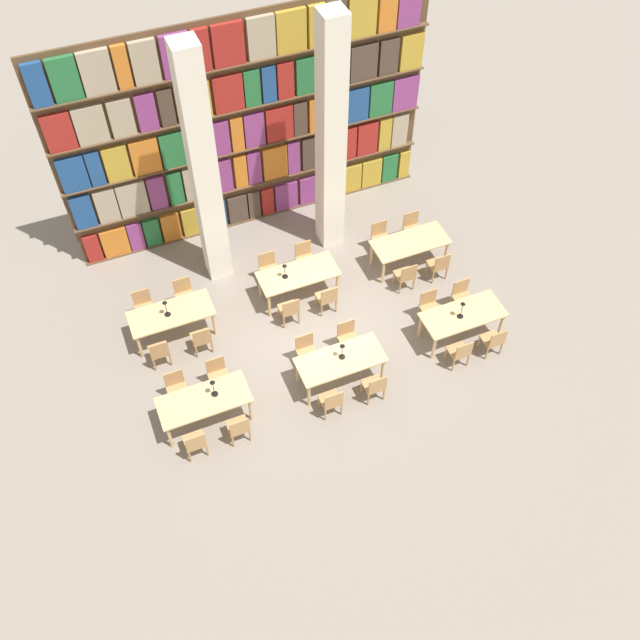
{
  "coord_description": "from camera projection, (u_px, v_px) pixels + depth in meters",
  "views": [
    {
      "loc": [
        -3.72,
        -9.18,
        12.75
      ],
      "look_at": [
        0.0,
        -0.13,
        0.69
      ],
      "focal_mm": 40.0,
      "sensor_mm": 36.0,
      "label": 1
    }
  ],
  "objects": [
    {
      "name": "chair_18",
      "position": [
        327.0,
        298.0,
        16.24
      ],
      "size": [
        0.42,
        0.4,
        0.86
      ],
      "color": "tan",
      "rests_on": "ground_plane"
    },
    {
      "name": "chair_5",
      "position": [
        307.0,
        350.0,
        15.29
      ],
      "size": [
        0.42,
        0.4,
        0.86
      ],
      "rotation": [
        0.0,
        0.0,
        3.14
      ],
      "color": "tan",
      "rests_on": "ground_plane"
    },
    {
      "name": "chair_13",
      "position": [
        144.0,
        306.0,
        16.08
      ],
      "size": [
        0.42,
        0.4,
        0.86
      ],
      "rotation": [
        0.0,
        0.0,
        3.14
      ],
      "color": "tan",
      "rests_on": "ground_plane"
    },
    {
      "name": "pillar_left",
      "position": [
        204.0,
        173.0,
        15.09
      ],
      "size": [
        0.55,
        0.55,
        6.0
      ],
      "color": "silver",
      "rests_on": "ground_plane"
    },
    {
      "name": "reading_table_4",
      "position": [
        298.0,
        276.0,
        16.37
      ],
      "size": [
        1.85,
        0.81,
        0.77
      ],
      "color": "tan",
      "rests_on": "ground_plane"
    },
    {
      "name": "chair_1",
      "position": [
        177.0,
        388.0,
        14.69
      ],
      "size": [
        0.42,
        0.4,
        0.86
      ],
      "rotation": [
        0.0,
        0.0,
        3.14
      ],
      "color": "tan",
      "rests_on": "ground_plane"
    },
    {
      "name": "chair_3",
      "position": [
        218.0,
        374.0,
        14.9
      ],
      "size": [
        0.42,
        0.4,
        0.86
      ],
      "rotation": [
        0.0,
        0.0,
        3.14
      ],
      "color": "tan",
      "rests_on": "ground_plane"
    },
    {
      "name": "desk_lamp_1",
      "position": [
        342.0,
        348.0,
        14.57
      ],
      "size": [
        0.14,
        0.14,
        0.45
      ],
      "color": "black",
      "rests_on": "reading_table_1"
    },
    {
      "name": "chair_12",
      "position": [
        159.0,
        351.0,
        15.28
      ],
      "size": [
        0.42,
        0.4,
        0.86
      ],
      "color": "tan",
      "rests_on": "ground_plane"
    },
    {
      "name": "chair_16",
      "position": [
        289.0,
        309.0,
        16.02
      ],
      "size": [
        0.42,
        0.4,
        0.86
      ],
      "color": "tan",
      "rests_on": "ground_plane"
    },
    {
      "name": "chair_15",
      "position": [
        184.0,
        294.0,
        16.31
      ],
      "size": [
        0.42,
        0.4,
        0.86
      ],
      "rotation": [
        0.0,
        0.0,
        3.14
      ],
      "color": "tan",
      "rests_on": "ground_plane"
    },
    {
      "name": "desk_lamp_4",
      "position": [
        285.0,
        268.0,
        16.01
      ],
      "size": [
        0.14,
        0.14,
        0.43
      ],
      "color": "black",
      "rests_on": "reading_table_4"
    },
    {
      "name": "reading_table_5",
      "position": [
        410.0,
        244.0,
        17.02
      ],
      "size": [
        1.85,
        0.81,
        0.77
      ],
      "color": "tan",
      "rests_on": "ground_plane"
    },
    {
      "name": "reading_table_3",
      "position": [
        171.0,
        316.0,
        15.63
      ],
      "size": [
        1.85,
        0.81,
        0.77
      ],
      "color": "tan",
      "rests_on": "ground_plane"
    },
    {
      "name": "chair_0",
      "position": [
        195.0,
        443.0,
        13.88
      ],
      "size": [
        0.42,
        0.4,
        0.86
      ],
      "color": "tan",
      "rests_on": "ground_plane"
    },
    {
      "name": "reading_table_2",
      "position": [
        463.0,
        317.0,
        15.61
      ],
      "size": [
        1.85,
        0.81,
        0.77
      ],
      "color": "tan",
      "rests_on": "ground_plane"
    },
    {
      "name": "reading_table_1",
      "position": [
        340.0,
        362.0,
        14.84
      ],
      "size": [
        1.85,
        0.81,
        0.77
      ],
      "color": "tan",
      "rests_on": "ground_plane"
    },
    {
      "name": "chair_7",
      "position": [
        348.0,
        337.0,
        15.53
      ],
      "size": [
        0.42,
        0.4,
        0.86
      ],
      "rotation": [
        0.0,
        0.0,
        3.14
      ],
      "color": "tan",
      "rests_on": "ground_plane"
    },
    {
      "name": "desk_lamp_0",
      "position": [
        213.0,
        385.0,
        13.98
      ],
      "size": [
        0.14,
        0.14,
        0.48
      ],
      "color": "black",
      "rests_on": "reading_table_0"
    },
    {
      "name": "chair_4",
      "position": [
        332.0,
        401.0,
        14.49
      ],
      "size": [
        0.42,
        0.4,
        0.86
      ],
      "color": "tan",
      "rests_on": "ground_plane"
    },
    {
      "name": "chair_10",
      "position": [
        494.0,
        340.0,
        15.47
      ],
      "size": [
        0.42,
        0.4,
        0.86
      ],
      "color": "tan",
      "rests_on": "ground_plane"
    },
    {
      "name": "desk_lamp_3",
      "position": [
        165.0,
        305.0,
        15.28
      ],
      "size": [
        0.14,
        0.14,
        0.46
      ],
      "color": "black",
      "rests_on": "reading_table_3"
    },
    {
      "name": "chair_17",
      "position": [
        269.0,
        268.0,
        16.83
      ],
      "size": [
        0.42,
        0.4,
        0.86
      ],
      "rotation": [
        0.0,
        0.0,
        3.14
      ],
      "color": "tan",
      "rests_on": "ground_plane"
    },
    {
      "name": "desk_lamp_2",
      "position": [
        462.0,
        307.0,
        15.24
      ],
      "size": [
        0.14,
        0.14,
        0.49
      ],
      "color": "black",
      "rests_on": "reading_table_2"
    },
    {
      "name": "chair_14",
      "position": [
        202.0,
        338.0,
        15.5
      ],
      "size": [
        0.42,
        0.4,
        0.86
      ],
      "color": "tan",
      "rests_on": "ground_plane"
    },
    {
      "name": "chair_6",
      "position": [
        375.0,
        386.0,
        14.72
      ],
      "size": [
        0.42,
        0.4,
        0.86
      ],
      "color": "tan",
      "rests_on": "ground_plane"
    },
    {
      "name": "chair_19",
      "position": [
        305.0,
        257.0,
        17.05
      ],
      "size": [
        0.42,
        0.4,
        0.86
      ],
      "rotation": [
        0.0,
        0.0,
        3.14
      ],
      "color": "tan",
      "rests_on": "ground_plane"
    },
    {
      "name": "chair_9",
      "position": [
        430.0,
        306.0,
        16.08
      ],
      "size": [
        0.42,
        0.4,
        0.86
      ],
      "rotation": [
        0.0,
        0.0,
        3.14
      ],
      "color": "tan",
      "rests_on": "ground_plane"
    },
    {
      "name": "chair_2",
      "position": [
        239.0,
        427.0,
        14.1
      ],
      "size": [
        0.42,
        0.4,
        0.86
      ],
      "color": "tan",
      "rests_on": "ground_plane"
    },
    {
      "name": "chair_11",
      "position": [
        462.0,
        296.0,
        16.28
      ],
      "size": [
        0.42,
        0.4,
        0.86
      ],
      "rotation": [
        0.0,
        0.0,
        3.14
      ],
      "color": "tan",
      "rests_on": "ground_plane"
    },
    {
      "name": "chair_8",
      "position": [
        460.0,
        352.0,
        15.27
      ],
      "size": [
        0.42,
        0.4,
        0.86
      ],
      "color": "tan",
      "rests_on": "ground_plane"
    },
    {
      "name": "chair_20",
      "position": [
        406.0,
        275.0,
        16.68
      ],
      "size": [
        0.42,
        0.4,
        0.86
      ],
      "color": "tan",
      "rests_on": "ground_plane"
    },
    {
      "name": "chair_22",
      "position": [
        439.0,
        265.0,
        16.89
      ],
      "size": [
        0.42,
        0.4,
        0.86
      ],
      "color": "tan",
      "rests_on": "ground_plane"
    },
    {
      "name": "chair_21",
      "position": [
        380.0,
        237.0,
        17.49
      ],
      "size": [
        0.42,
        0.4,
        0.86
      ],
      "rotation": [
        0.0,
        0.0,
        3.14
      ],
      "color": "tan",
      "rests_on": "ground_plane"
    },
    {
      "name": "chair_23",
      "position": [
        412.0,
        227.0,
        17.7
      ],
      "size": [
        0.42,
        0.4,
        0.86
      ],
      "rotation": [
        0.0,
        0.0,
        3.14
      ],
      "color": "tan",
      "rests_on": "ground_plane"
    },
    {
      "name": "reading_table_0",
      "position": [
        204.0,
        402.0,
        14.22
      ],
      "size": [
        1.85,
        0.81,
        0.77
      ],
      "color": "tan",
      "rests_on": "ground_plane"
    },
    {
      "name": "ground_plane",
      "position": [
        318.0,
        335.0,
        16.14
      ],
      "size": [
        40.0,
        40.0,
        0.0
      ],
      "primitive_type": "plane",
      "color": "gray"
    },
    {
      "name": "bookshelf_bank",
      "position": [
        247.0,
        129.0,
        16.54
      ],
      "size": [
        8.9,
        0.35,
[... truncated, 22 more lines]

